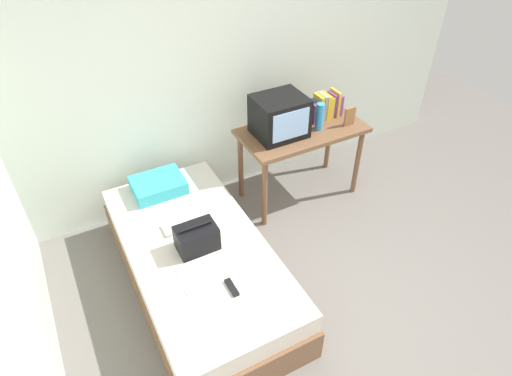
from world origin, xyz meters
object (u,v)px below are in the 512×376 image
(remote_dark, at_px, (232,287))
(pillow, at_px, (158,185))
(picture_frame, at_px, (350,116))
(desk, at_px, (301,138))
(book_row, at_px, (325,106))
(magazine, at_px, (195,277))
(handbag, at_px, (197,238))
(tv, at_px, (280,116))
(water_bottle, at_px, (320,117))
(remote_silver, at_px, (166,231))
(bed, at_px, (199,265))

(remote_dark, bearing_deg, pillow, 94.57)
(picture_frame, bearing_deg, desk, 160.74)
(desk, bearing_deg, book_row, 15.99)
(book_row, distance_m, magazine, 2.06)
(handbag, bearing_deg, picture_frame, 16.43)
(tv, xyz_separation_m, water_bottle, (0.37, -0.09, -0.05))
(book_row, xyz_separation_m, remote_silver, (-1.77, -0.47, -0.40))
(pillow, xyz_separation_m, remote_silver, (-0.11, -0.52, -0.05))
(magazine, distance_m, remote_dark, 0.28)
(bed, relative_size, tv, 4.55)
(picture_frame, distance_m, remote_silver, 1.95)
(bed, height_order, magazine, magazine)
(bed, distance_m, desk, 1.53)
(book_row, bearing_deg, remote_silver, -165.10)
(bed, distance_m, pillow, 0.81)
(picture_frame, xyz_separation_m, remote_dark, (-1.68, -0.98, -0.38))
(tv, bearing_deg, pillow, 174.48)
(pillow, bearing_deg, desk, -5.38)
(water_bottle, bearing_deg, picture_frame, -14.29)
(bed, distance_m, remote_silver, 0.37)
(desk, relative_size, water_bottle, 4.57)
(picture_frame, xyz_separation_m, handbag, (-1.74, -0.51, -0.29))
(magazine, bearing_deg, pillow, 85.26)
(pillow, height_order, remote_silver, pillow)
(handbag, bearing_deg, desk, 26.46)
(bed, height_order, remote_silver, remote_silver)
(bed, xyz_separation_m, tv, (1.09, 0.64, 0.72))
(tv, height_order, magazine, tv)
(bed, distance_m, water_bottle, 1.69)
(book_row, relative_size, pillow, 0.78)
(water_bottle, bearing_deg, remote_silver, -168.95)
(bed, relative_size, pillow, 4.62)
(desk, xyz_separation_m, magazine, (-1.45, -0.92, -0.20))
(water_bottle, xyz_separation_m, magazine, (-1.58, -0.85, -0.43))
(picture_frame, relative_size, handbag, 0.59)
(pillow, bearing_deg, handbag, -87.10)
(magazine, bearing_deg, desk, 32.34)
(picture_frame, bearing_deg, pillow, 171.25)
(handbag, bearing_deg, tv, 31.95)
(picture_frame, bearing_deg, tv, 165.80)
(desk, xyz_separation_m, tv, (-0.24, 0.02, 0.28))
(water_bottle, relative_size, handbag, 0.85)
(remote_dark, bearing_deg, book_row, 37.75)
(water_bottle, bearing_deg, desk, 150.94)
(pillow, bearing_deg, remote_dark, -85.43)
(desk, xyz_separation_m, book_row, (0.30, 0.09, 0.21))
(bed, xyz_separation_m, desk, (1.32, 0.63, 0.44))
(water_bottle, distance_m, pillow, 1.55)
(desk, bearing_deg, bed, -154.74)
(desk, bearing_deg, remote_silver, -165.33)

